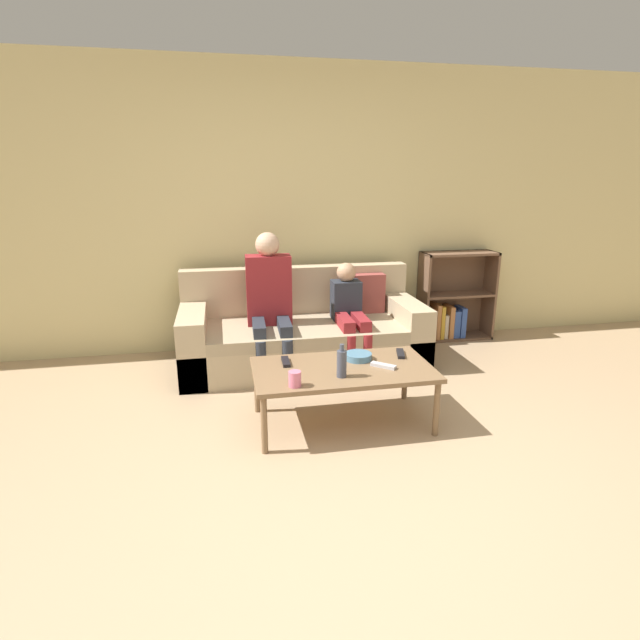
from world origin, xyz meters
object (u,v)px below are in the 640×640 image
object	(u,v)px
coffee_table	(343,372)
cup_near	(295,379)
tv_remote_2	(401,354)
bottle	(342,363)
person_child	(349,310)
snack_bowl	(358,356)
couch	(303,334)
person_adult	(269,295)
tv_remote_1	(383,366)
tv_remote_0	(286,362)
bookshelf	(450,304)

from	to	relation	value
coffee_table	cup_near	distance (m)	0.44
tv_remote_2	bottle	distance (m)	0.59
person_child	snack_bowl	world-z (taller)	person_child
tv_remote_2	coffee_table	bearing A→B (deg)	-146.12
couch	tv_remote_2	world-z (taller)	couch
person_adult	tv_remote_2	xyz separation A→B (m)	(0.82, -0.95, -0.24)
couch	snack_bowl	bearing A→B (deg)	-78.73
couch	person_child	world-z (taller)	person_child
cup_near	person_adult	bearing A→B (deg)	90.46
couch	tv_remote_1	xyz separation A→B (m)	(0.33, -1.23, 0.14)
tv_remote_0	tv_remote_1	distance (m)	0.65
person_adult	cup_near	distance (m)	1.35
coffee_table	person_adult	distance (m)	1.19
tv_remote_1	tv_remote_0	bearing A→B (deg)	113.87
coffee_table	person_adult	bearing A→B (deg)	108.42
couch	person_child	distance (m)	0.47
person_child	cup_near	bearing A→B (deg)	-116.32
cup_near	couch	bearing A→B (deg)	78.66
bookshelf	cup_near	distance (m)	2.63
snack_bowl	tv_remote_2	bearing A→B (deg)	4.57
person_adult	tv_remote_0	xyz separation A→B (m)	(0.01, -0.95, -0.24)
person_child	bottle	world-z (taller)	person_child
person_child	tv_remote_0	size ratio (longest dim) A/B	5.20
tv_remote_0	snack_bowl	xyz separation A→B (m)	(0.50, -0.03, 0.01)
couch	person_adult	distance (m)	0.49
cup_near	tv_remote_2	world-z (taller)	cup_near
person_adult	tv_remote_2	bearing A→B (deg)	-47.10
tv_remote_2	snack_bowl	bearing A→B (deg)	-159.63
tv_remote_0	bottle	distance (m)	0.44
bookshelf	snack_bowl	world-z (taller)	bookshelf
bookshelf	tv_remote_2	world-z (taller)	bookshelf
person_child	tv_remote_2	world-z (taller)	person_child
couch	tv_remote_0	size ratio (longest dim) A/B	12.14
bookshelf	tv_remote_0	bearing A→B (deg)	-142.44
tv_remote_2	bottle	bearing A→B (deg)	-133.31
couch	bookshelf	bearing A→B (deg)	14.73
bookshelf	person_adult	xyz separation A→B (m)	(-1.89, -0.50, 0.30)
tv_remote_0	snack_bowl	world-z (taller)	snack_bowl
tv_remote_2	couch	bearing A→B (deg)	132.83
tv_remote_0	snack_bowl	size ratio (longest dim) A/B	0.93
coffee_table	tv_remote_0	distance (m)	0.39
coffee_table	tv_remote_1	size ratio (longest dim) A/B	7.41
bookshelf	bottle	bearing A→B (deg)	-131.93
bottle	tv_remote_0	bearing A→B (deg)	136.21
coffee_table	tv_remote_2	xyz separation A→B (m)	(0.45, 0.15, 0.05)
person_adult	tv_remote_1	bearing A→B (deg)	-59.17
bottle	coffee_table	bearing A→B (deg)	73.31
couch	tv_remote_0	xyz separation A→B (m)	(-0.29, -1.03, 0.14)
bookshelf	snack_bowl	size ratio (longest dim) A/B	4.83
person_adult	snack_bowl	world-z (taller)	person_adult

